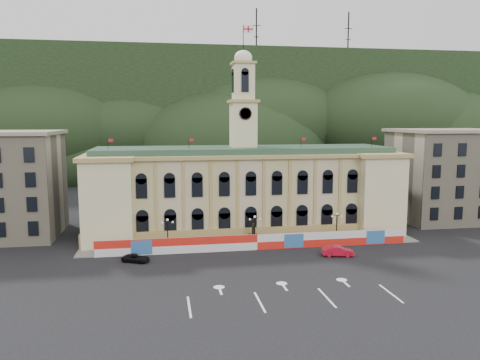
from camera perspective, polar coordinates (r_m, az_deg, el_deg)
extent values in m
plane|color=black|center=(61.32, 4.98, -12.29)|extent=(260.00, 260.00, 0.00)
cube|color=black|center=(186.40, -5.06, 7.87)|extent=(230.00, 70.00, 44.00)
cube|color=#595651|center=(173.34, 7.26, 10.52)|extent=(22.00, 8.00, 14.00)
cube|color=#595651|center=(167.27, -21.28, 8.81)|extent=(16.00, 7.00, 10.00)
cylinder|color=black|center=(176.73, 2.01, 17.04)|extent=(0.50, 0.50, 20.00)
cylinder|color=black|center=(186.77, 13.04, 16.34)|extent=(0.50, 0.50, 20.00)
cube|color=#C5B18E|center=(86.19, 0.38, -1.66)|extent=(55.00, 15.00, 14.00)
cube|color=tan|center=(79.85, 1.35, -6.66)|extent=(56.00, 0.80, 2.40)
cube|color=tan|center=(85.33, 0.39, 3.18)|extent=(56.20, 16.20, 0.60)
cube|color=#2E4C38|center=(85.28, 0.39, 3.65)|extent=(53.00, 13.00, 1.20)
cube|color=beige|center=(84.42, -15.42, -2.13)|extent=(8.00, 17.00, 14.00)
cube|color=beige|center=(92.21, 15.04, -1.32)|extent=(8.00, 17.00, 14.00)
cube|color=beige|center=(85.10, 0.39, 6.74)|extent=(4.40, 4.40, 8.00)
cube|color=tan|center=(85.14, 0.39, 9.57)|extent=(5.20, 5.20, 0.50)
cube|color=beige|center=(85.33, 0.40, 11.79)|extent=(3.60, 3.60, 6.50)
cube|color=tan|center=(85.65, 0.40, 14.05)|extent=(4.20, 4.20, 0.40)
cylinder|color=black|center=(82.83, 0.67, 8.10)|extent=(2.20, 0.20, 2.20)
ellipsoid|color=white|center=(85.75, 0.40, 14.65)|extent=(3.20, 3.20, 2.72)
cylinder|color=black|center=(86.21, 0.40, 16.76)|extent=(0.12, 0.12, 5.00)
cube|color=white|center=(86.67, 1.02, 17.92)|extent=(1.80, 0.04, 1.20)
cube|color=red|center=(86.64, 1.02, 17.92)|extent=(1.80, 0.02, 0.22)
cube|color=red|center=(86.64, 1.02, 17.92)|extent=(0.22, 0.02, 1.20)
cube|color=tan|center=(104.87, 23.90, 0.44)|extent=(20.00, 16.00, 18.00)
cube|color=gray|center=(104.24, 24.17, 5.52)|extent=(21.00, 17.00, 0.60)
cube|color=red|center=(74.90, 2.10, -7.58)|extent=(50.00, 0.25, 2.50)
cube|color=#3064A0|center=(73.40, -11.91, -8.06)|extent=(3.20, 0.05, 2.20)
cube|color=#3064A0|center=(76.17, 6.59, -7.37)|extent=(3.20, 0.05, 2.20)
cube|color=#3064A0|center=(81.09, 16.20, -6.70)|extent=(3.20, 0.05, 2.20)
cube|color=slate|center=(77.81, 1.69, -7.89)|extent=(56.00, 5.50, 0.16)
cube|color=#595651|center=(77.83, 1.66, -7.26)|extent=(1.40, 1.40, 1.80)
cylinder|color=black|center=(77.41, 1.66, -6.04)|extent=(0.60, 0.60, 1.60)
sphere|color=black|center=(77.21, 1.66, -5.40)|extent=(0.44, 0.44, 0.44)
cylinder|color=black|center=(75.68, -8.77, -8.37)|extent=(0.44, 0.44, 0.30)
cylinder|color=black|center=(75.10, -8.80, -6.72)|extent=(0.18, 0.18, 4.80)
cube|color=black|center=(74.57, -8.84, -5.00)|extent=(1.60, 0.08, 0.08)
sphere|color=silver|center=(74.60, -9.45, -5.13)|extent=(0.36, 0.36, 0.36)
sphere|color=silver|center=(74.61, -8.22, -5.10)|extent=(0.36, 0.36, 0.36)
sphere|color=silver|center=(74.52, -8.84, -4.81)|extent=(0.40, 0.40, 0.40)
cylinder|color=black|center=(77.08, 1.80, -7.99)|extent=(0.44, 0.44, 0.30)
cylinder|color=black|center=(76.51, 1.81, -6.36)|extent=(0.18, 0.18, 4.80)
cube|color=black|center=(75.99, 1.81, -4.68)|extent=(1.60, 0.08, 0.08)
sphere|color=silver|center=(75.87, 1.22, -4.81)|extent=(0.36, 0.36, 0.36)
sphere|color=silver|center=(76.18, 2.40, -4.77)|extent=(0.36, 0.36, 0.36)
sphere|color=silver|center=(75.94, 1.81, -4.50)|extent=(0.40, 0.40, 0.40)
cylinder|color=black|center=(80.91, 11.65, -7.39)|extent=(0.44, 0.44, 0.30)
cylinder|color=black|center=(80.37, 11.69, -5.84)|extent=(0.18, 0.18, 4.80)
cube|color=black|center=(79.88, 11.74, -4.23)|extent=(1.60, 0.08, 0.08)
sphere|color=silver|center=(79.62, 11.19, -4.37)|extent=(0.36, 0.36, 0.36)
sphere|color=silver|center=(80.20, 12.27, -4.31)|extent=(0.36, 0.36, 0.36)
sphere|color=silver|center=(79.83, 11.74, -4.06)|extent=(0.40, 0.40, 0.40)
imported|color=red|center=(73.22, 11.84, -8.47)|extent=(3.38, 5.38, 1.58)
imported|color=black|center=(70.57, -12.56, -9.28)|extent=(5.04, 5.57, 1.15)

